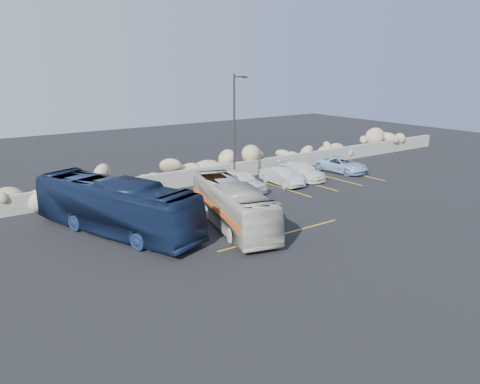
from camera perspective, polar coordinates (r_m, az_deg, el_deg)
ground at (r=25.14m, az=7.13°, el=-4.83°), size 90.00×90.00×0.00m
seawall at (r=34.33m, az=-6.51°, el=1.71°), size 60.00×0.40×1.20m
riprap_pile at (r=35.21m, az=-7.50°, el=3.19°), size 54.00×2.80×2.60m
parking_lines at (r=32.04m, az=6.51°, el=-0.37°), size 18.16×9.36×0.01m
lamppost at (r=32.91m, az=-0.63°, el=7.77°), size 1.14×0.18×8.00m
vintage_bus at (r=25.38m, az=-0.93°, el=-1.60°), size 4.26×9.02×2.45m
tour_coach at (r=25.18m, az=-14.95°, el=-1.72°), size 5.81×10.66×2.91m
car_a at (r=32.76m, az=0.11°, el=1.39°), size 1.98×4.39×1.46m
car_b at (r=34.58m, az=5.11°, el=1.92°), size 1.52×3.97×1.29m
car_c at (r=36.58m, az=7.52°, el=2.59°), size 2.10×4.56×1.29m
car_d at (r=39.47m, az=12.29°, el=3.26°), size 2.38×4.58×1.23m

